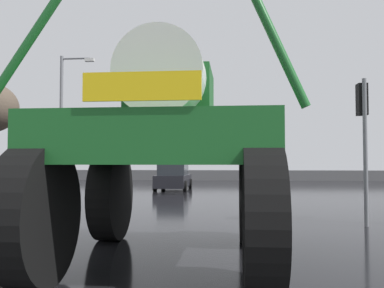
% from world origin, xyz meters
% --- Properties ---
extents(ground_plane, '(120.00, 120.00, 0.00)m').
position_xyz_m(ground_plane, '(0.00, 18.00, 0.00)').
color(ground_plane, black).
extents(oversize_sprayer, '(4.32, 5.30, 4.44)m').
position_xyz_m(oversize_sprayer, '(-0.39, 6.08, 1.83)').
color(oversize_sprayer, black).
rests_on(oversize_sprayer, ground).
extents(sedan_ahead, '(1.92, 4.12, 1.52)m').
position_xyz_m(sedan_ahead, '(-2.73, 23.70, 0.71)').
color(sedan_ahead, black).
rests_on(sedan_ahead, ground).
extents(traffic_signal_near_right, '(0.24, 0.54, 3.82)m').
position_xyz_m(traffic_signal_near_right, '(4.14, 10.37, 2.79)').
color(traffic_signal_near_right, slate).
rests_on(traffic_signal_near_right, ground).
extents(streetlight_far_left, '(1.90, 0.24, 7.40)m').
position_xyz_m(streetlight_far_left, '(-8.33, 20.92, 4.15)').
color(streetlight_far_left, slate).
rests_on(streetlight_far_left, ground).
extents(roadside_barrier, '(32.52, 0.24, 0.90)m').
position_xyz_m(roadside_barrier, '(0.00, 36.38, 0.45)').
color(roadside_barrier, '#59595B').
rests_on(roadside_barrier, ground).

